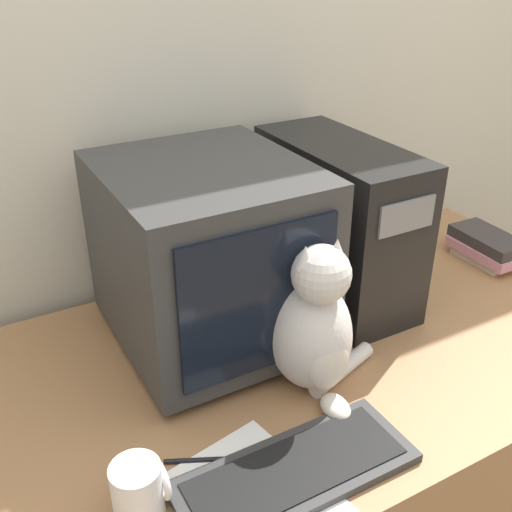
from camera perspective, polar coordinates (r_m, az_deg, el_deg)
name	(u,v)px	position (r m, az deg, el deg)	size (l,w,h in m)	color
wall_back	(236,89)	(1.60, -1.90, 15.58)	(7.00, 0.05, 2.50)	beige
desk	(327,459)	(1.66, 6.80, -18.62)	(1.54, 0.85, 0.78)	#9E7047
crt_monitor	(208,255)	(1.29, -4.59, 0.14)	(0.41, 0.46, 0.41)	#333333
computer_tower	(337,222)	(1.49, 7.70, 3.23)	(0.21, 0.47, 0.39)	black
keyboard	(296,472)	(1.09, 3.81, -19.80)	(0.42, 0.17, 0.02)	#2D2D2D
cat	(313,327)	(1.19, 5.42, -6.78)	(0.25, 0.26, 0.34)	silver
book_stack	(487,247)	(1.82, 21.18, 0.80)	(0.14, 0.21, 0.08)	beige
pen	(201,460)	(1.12, -5.22, -18.79)	(0.12, 0.07, 0.01)	black
paper_sheet	(262,499)	(1.06, 0.56, -22.16)	(0.26, 0.33, 0.00)	white
mug	(139,489)	(1.03, -11.06, -20.98)	(0.09, 0.08, 0.10)	white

